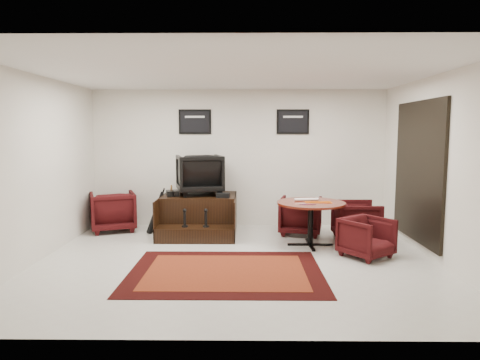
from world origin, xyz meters
The scene contains 16 objects.
ground centered at (0.00, 0.00, 0.00)m, with size 6.00×6.00×0.00m, color beige.
room_shell centered at (0.41, 0.12, 1.79)m, with size 6.02×5.02×2.81m.
area_rug centered at (-0.14, -0.54, 0.01)m, with size 2.68×2.01×0.01m.
shine_podium centered at (-0.76, 1.78, 0.34)m, with size 1.42×1.47×0.73m.
shine_chair centered at (-0.76, 1.93, 1.17)m, with size 0.84×0.79×0.87m, color black.
shoes_pair centered at (-1.25, 1.71, 0.78)m, with size 0.29×0.33×0.10m.
polish_kit centered at (-0.28, 1.53, 0.77)m, with size 0.24×0.16×0.08m, color black.
umbrella_black centered at (-1.59, 1.70, 0.42)m, with size 0.32×0.12×0.85m, color black, non-canonical shape.
umbrella_hooked centered at (-1.57, 1.83, 0.45)m, with size 0.33×0.13×0.90m, color black, non-canonical shape.
armchair_side centered at (-2.49, 1.97, 0.43)m, with size 0.83×0.78×0.85m, color black.
meeting_table centered at (1.25, 0.88, 0.67)m, with size 1.16×1.16×0.76m.
table_chair_back centered at (1.19, 1.73, 0.39)m, with size 0.76×0.71×0.79m, color black.
table_chair_window centered at (2.14, 1.28, 0.39)m, with size 0.75×0.71×0.78m, color black.
table_chair_corner centered at (2.02, 0.21, 0.34)m, with size 0.67×0.62×0.69m, color black.
paper_roll centered at (1.19, 1.01, 0.78)m, with size 0.05×0.05×0.42m, color white.
table_clutter centered at (1.33, 0.81, 0.76)m, with size 0.57×0.31×0.01m.
Camera 1 is at (0.12, -6.32, 1.95)m, focal length 32.00 mm.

